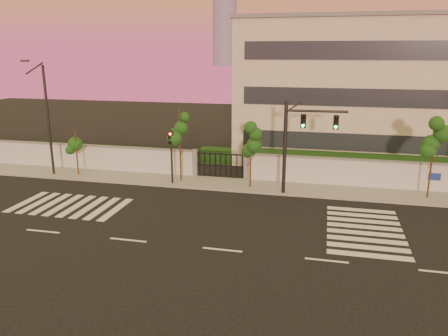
{
  "coord_description": "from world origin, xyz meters",
  "views": [
    {
      "loc": [
        4.56,
        -19.11,
        9.43
      ],
      "look_at": [
        -1.32,
        6.0,
        2.52
      ],
      "focal_mm": 35.0,
      "sensor_mm": 36.0,
      "label": 1
    }
  ],
  "objects": [
    {
      "name": "streetlight_west",
      "position": [
        -15.99,
        9.77,
        4.8
      ],
      "size": [
        0.53,
        2.14,
        8.88
      ],
      "color": "black",
      "rests_on": "ground"
    },
    {
      "name": "street_tree_c",
      "position": [
        -5.61,
        10.41,
        4.02
      ],
      "size": [
        1.4,
        1.12,
        5.48
      ],
      "color": "#382314",
      "rests_on": "ground"
    },
    {
      "name": "ground",
      "position": [
        0.0,
        0.0,
        0.0
      ],
      "size": [
        120.0,
        120.0,
        0.0
      ],
      "primitive_type": "plane",
      "color": "black",
      "rests_on": "ground"
    },
    {
      "name": "institutional_building",
      "position": [
        9.0,
        21.99,
        6.16
      ],
      "size": [
        24.4,
        12.4,
        12.25
      ],
      "color": "#BFB5A2",
      "rests_on": "ground"
    },
    {
      "name": "road_markings",
      "position": [
        -1.58,
        3.76,
        0.01
      ],
      "size": [
        57.0,
        7.62,
        0.02
      ],
      "color": "silver",
      "rests_on": "ground"
    },
    {
      "name": "sidewalk",
      "position": [
        0.0,
        10.5,
        0.07
      ],
      "size": [
        60.0,
        3.0,
        0.15
      ],
      "primitive_type": "cube",
      "color": "gray",
      "rests_on": "ground"
    },
    {
      "name": "perimeter_wall",
      "position": [
        0.1,
        12.0,
        1.07
      ],
      "size": [
        60.0,
        0.36,
        2.2
      ],
      "color": "silver",
      "rests_on": "ground"
    },
    {
      "name": "traffic_signal_main",
      "position": [
        2.85,
        9.29,
        4.02
      ],
      "size": [
        4.02,
        0.44,
        6.36
      ],
      "rotation": [
        0.0,
        0.0,
        0.05
      ],
      "color": "black",
      "rests_on": "ground"
    },
    {
      "name": "street_tree_e",
      "position": [
        11.41,
        10.5,
        3.97
      ],
      "size": [
        1.46,
        1.16,
        5.4
      ],
      "color": "#382314",
      "rests_on": "ground"
    },
    {
      "name": "traffic_signal_secondary",
      "position": [
        -6.05,
        9.65,
        2.58
      ],
      "size": [
        0.32,
        0.32,
        4.06
      ],
      "rotation": [
        0.0,
        0.0,
        -0.19
      ],
      "color": "black",
      "rests_on": "ground"
    },
    {
      "name": "hedge_row",
      "position": [
        1.17,
        14.74,
        0.82
      ],
      "size": [
        41.0,
        4.25,
        1.8
      ],
      "color": "black",
      "rests_on": "ground"
    },
    {
      "name": "street_tree_b",
      "position": [
        -13.93,
        10.16,
        2.68
      ],
      "size": [
        1.36,
        1.09,
        3.64
      ],
      "color": "#382314",
      "rests_on": "ground"
    },
    {
      "name": "street_tree_d",
      "position": [
        -0.34,
        10.05,
        3.44
      ],
      "size": [
        1.46,
        1.16,
        4.68
      ],
      "color": "#382314",
      "rests_on": "ground"
    }
  ]
}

